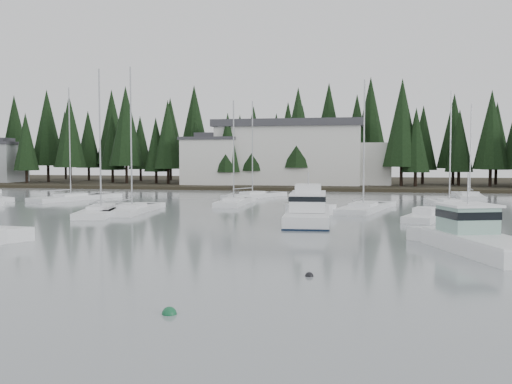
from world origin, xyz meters
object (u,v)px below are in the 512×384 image
at_px(sailboat_2, 449,206).
at_px(sailboat_6, 101,213).
at_px(house_west, 211,160).
at_px(runabout_1, 424,219).
at_px(sailboat_9, 71,200).
at_px(sailboat_12, 132,211).
at_px(sailboat_1, 252,197).
at_px(sailboat_4, 470,198).
at_px(sailboat_8, 234,204).
at_px(lobster_boat_teal, 479,242).
at_px(cabin_cruiser_center, 308,214).
at_px(harbor_inn, 301,153).
at_px(sailboat_11, 363,210).

height_order(sailboat_2, sailboat_6, sailboat_6).
xyz_separation_m(house_west, sailboat_2, (34.59, -33.03, -4.58)).
bearing_deg(runabout_1, sailboat_9, 87.26).
distance_m(sailboat_9, sailboat_12, 18.49).
bearing_deg(sailboat_6, sailboat_2, -80.68).
height_order(sailboat_1, runabout_1, sailboat_1).
xyz_separation_m(sailboat_1, sailboat_4, (26.46, 3.92, -0.02)).
relative_size(sailboat_4, sailboat_8, 1.05).
xyz_separation_m(lobster_boat_teal, runabout_1, (-1.38, 15.53, -0.43)).
relative_size(cabin_cruiser_center, sailboat_9, 0.78).
distance_m(sailboat_6, sailboat_9, 18.58).
relative_size(cabin_cruiser_center, sailboat_12, 0.78).
xyz_separation_m(harbor_inn, sailboat_6, (-11.78, -50.47, -5.71)).
xyz_separation_m(harbor_inn, sailboat_1, (-2.86, -27.39, -5.71)).
xyz_separation_m(lobster_boat_teal, sailboat_12, (-26.97, 17.23, -0.48)).
bearing_deg(sailboat_8, harbor_inn, -5.23).
bearing_deg(runabout_1, sailboat_11, 51.24).
xyz_separation_m(house_west, sailboat_12, (5.33, -45.17, -4.58)).
xyz_separation_m(sailboat_4, sailboat_9, (-46.64, -12.23, 0.01)).
bearing_deg(sailboat_12, cabin_cruiser_center, -111.37).
height_order(sailboat_1, sailboat_4, sailboat_1).
relative_size(sailboat_4, sailboat_11, 0.95).
relative_size(house_west, sailboat_12, 0.70).
height_order(cabin_cruiser_center, sailboat_2, sailboat_2).
bearing_deg(cabin_cruiser_center, sailboat_2, -40.61).
bearing_deg(sailboat_8, sailboat_4, -61.93).
relative_size(sailboat_1, sailboat_8, 1.08).
height_order(lobster_boat_teal, sailboat_9, sailboat_9).
bearing_deg(sailboat_12, lobster_boat_teal, -127.25).
height_order(cabin_cruiser_center, lobster_boat_teal, lobster_boat_teal).
relative_size(sailboat_8, sailboat_9, 0.84).
relative_size(house_west, cabin_cruiser_center, 0.89).
bearing_deg(sailboat_12, runabout_1, -98.48).
height_order(harbor_inn, sailboat_8, harbor_inn).
relative_size(sailboat_2, sailboat_9, 0.90).
height_order(sailboat_2, sailboat_11, sailboat_11).
bearing_deg(cabin_cruiser_center, sailboat_8, 27.84).
distance_m(sailboat_2, sailboat_12, 31.67).
bearing_deg(lobster_boat_teal, cabin_cruiser_center, 20.62).
distance_m(lobster_boat_teal, runabout_1, 15.60).
height_order(sailboat_11, runabout_1, sailboat_11).
relative_size(sailboat_1, sailboat_12, 0.92).
distance_m(cabin_cruiser_center, sailboat_9, 34.88).
height_order(sailboat_4, sailboat_6, sailboat_6).
xyz_separation_m(sailboat_9, sailboat_11, (34.04, -7.14, -0.01)).
height_order(cabin_cruiser_center, sailboat_6, sailboat_6).
xyz_separation_m(lobster_boat_teal, sailboat_8, (-19.91, 27.52, -0.50)).
relative_size(sailboat_1, sailboat_11, 0.98).
distance_m(house_west, sailboat_11, 47.53).
bearing_deg(sailboat_1, sailboat_11, -112.32).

